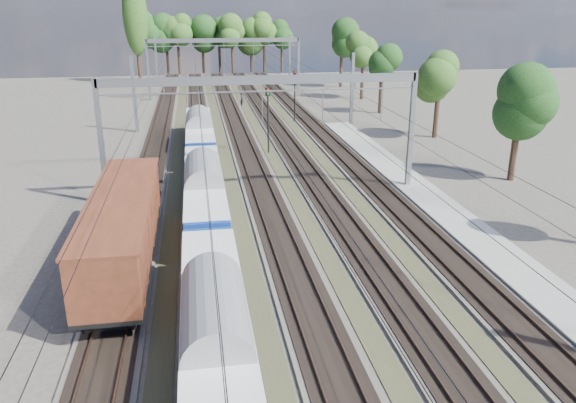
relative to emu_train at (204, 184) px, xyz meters
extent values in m
cube|color=#47423A|center=(-4.50, 18.56, -2.19)|extent=(3.00, 130.00, 0.15)
cube|color=black|center=(-4.50, 18.56, -2.10)|extent=(2.50, 130.00, 0.06)
cube|color=#473326|center=(-5.22, 18.56, -2.00)|extent=(0.08, 130.00, 0.14)
cube|color=#473326|center=(-3.78, 18.56, -2.00)|extent=(0.08, 130.00, 0.14)
cube|color=#47423A|center=(0.00, 18.56, -2.19)|extent=(3.00, 130.00, 0.15)
cube|color=black|center=(0.00, 18.56, -2.10)|extent=(2.50, 130.00, 0.06)
cube|color=#473326|center=(-0.72, 18.56, -2.00)|extent=(0.08, 130.00, 0.14)
cube|color=#473326|center=(0.72, 18.56, -2.00)|extent=(0.08, 130.00, 0.14)
cube|color=#47423A|center=(4.50, 18.56, -2.19)|extent=(3.00, 130.00, 0.15)
cube|color=black|center=(4.50, 18.56, -2.10)|extent=(2.50, 130.00, 0.06)
cube|color=#473326|center=(3.78, 18.56, -2.00)|extent=(0.08, 130.00, 0.14)
cube|color=#473326|center=(5.22, 18.56, -2.00)|extent=(0.08, 130.00, 0.14)
cube|color=#47423A|center=(9.00, 18.56, -2.19)|extent=(3.00, 130.00, 0.15)
cube|color=black|center=(9.00, 18.56, -2.10)|extent=(2.50, 130.00, 0.06)
cube|color=#473326|center=(8.28, 18.56, -2.00)|extent=(0.08, 130.00, 0.14)
cube|color=#473326|center=(9.72, 18.56, -2.00)|extent=(0.08, 130.00, 0.14)
cube|color=#47423A|center=(13.50, 18.56, -2.19)|extent=(3.00, 130.00, 0.15)
cube|color=black|center=(13.50, 18.56, -2.10)|extent=(2.50, 130.00, 0.06)
cube|color=#473326|center=(12.78, 18.56, -2.00)|extent=(0.08, 130.00, 0.14)
cube|color=#473326|center=(14.22, 18.56, -2.00)|extent=(0.08, 130.00, 0.14)
cube|color=#332F21|center=(-2.25, 18.56, -2.24)|extent=(1.10, 130.00, 0.05)
cube|color=#332F21|center=(2.25, 18.56, -2.24)|extent=(1.10, 130.00, 0.05)
cube|color=#332F21|center=(6.75, 18.56, -2.24)|extent=(1.10, 130.00, 0.05)
cube|color=#332F21|center=(11.25, 18.56, -2.24)|extent=(1.10, 130.00, 0.05)
cube|color=gray|center=(16.50, -6.44, -2.12)|extent=(3.00, 70.00, 0.30)
cube|color=gray|center=(-7.00, 3.56, 2.23)|extent=(0.35, 0.35, 9.00)
cube|color=gray|center=(16.00, 3.56, 2.23)|extent=(0.35, 0.35, 9.00)
cube|color=gray|center=(4.50, 3.56, 6.43)|extent=(23.00, 0.35, 0.60)
cube|color=gray|center=(-7.00, 51.56, 2.23)|extent=(0.35, 0.35, 9.00)
cube|color=gray|center=(16.00, 51.56, 2.23)|extent=(0.35, 0.35, 9.00)
cube|color=gray|center=(4.50, 51.56, 6.43)|extent=(23.00, 0.35, 0.60)
cube|color=gray|center=(-7.00, 28.56, 1.98)|extent=(0.35, 0.35, 8.50)
cube|color=gray|center=(-7.00, 73.56, 1.98)|extent=(0.35, 0.35, 8.50)
cube|color=gray|center=(18.30, 28.56, 1.98)|extent=(0.35, 0.35, 8.50)
cube|color=gray|center=(18.30, 73.56, 1.98)|extent=(0.35, 0.35, 8.50)
cylinder|color=black|center=(-4.50, 18.56, 3.23)|extent=(0.03, 130.00, 0.03)
cylinder|color=black|center=(-4.50, 18.56, 4.33)|extent=(0.03, 130.00, 0.03)
cylinder|color=black|center=(0.00, 18.56, 3.23)|extent=(0.03, 130.00, 0.03)
cylinder|color=black|center=(0.00, 18.56, 4.33)|extent=(0.03, 130.00, 0.03)
cylinder|color=black|center=(4.50, 18.56, 3.23)|extent=(0.03, 130.00, 0.03)
cylinder|color=black|center=(4.50, 18.56, 4.33)|extent=(0.03, 130.00, 0.03)
cylinder|color=black|center=(9.00, 18.56, 3.23)|extent=(0.03, 130.00, 0.03)
cylinder|color=black|center=(9.00, 18.56, 4.33)|extent=(0.03, 130.00, 0.03)
cylinder|color=black|center=(13.50, 18.56, 3.23)|extent=(0.03, 130.00, 0.03)
cylinder|color=black|center=(13.50, 18.56, 4.33)|extent=(0.03, 130.00, 0.03)
cylinder|color=black|center=(-9.64, 85.87, 1.32)|extent=(0.56, 0.56, 7.17)
sphere|color=#163212|center=(-9.64, 85.87, 7.06)|extent=(5.23, 5.23, 5.23)
cylinder|color=black|center=(-6.23, 87.47, 0.54)|extent=(0.56, 0.56, 5.61)
sphere|color=#163212|center=(-6.23, 87.47, 5.03)|extent=(4.99, 4.99, 4.99)
cylinder|color=black|center=(-2.11, 85.11, 1.39)|extent=(0.56, 0.56, 7.32)
sphere|color=#163212|center=(-2.11, 85.11, 7.25)|extent=(4.24, 4.24, 4.24)
cylinder|color=black|center=(1.35, 87.05, 1.26)|extent=(0.56, 0.56, 7.06)
sphere|color=#163212|center=(1.35, 87.05, 6.91)|extent=(5.04, 5.04, 5.04)
cylinder|color=black|center=(4.91, 86.91, 0.94)|extent=(0.56, 0.56, 6.41)
sphere|color=#163212|center=(4.91, 86.91, 6.06)|extent=(3.95, 3.95, 3.95)
cylinder|color=black|center=(7.91, 87.40, 1.48)|extent=(0.56, 0.56, 7.49)
sphere|color=#163212|center=(7.91, 87.40, 7.47)|extent=(3.89, 3.89, 3.89)
cylinder|color=black|center=(12.31, 84.80, 0.79)|extent=(0.56, 0.56, 6.10)
sphere|color=#163212|center=(12.31, 84.80, 5.67)|extent=(5.24, 5.24, 5.24)
cylinder|color=black|center=(14.93, 85.09, 1.41)|extent=(0.56, 0.56, 7.35)
sphere|color=#163212|center=(14.93, 85.09, 7.29)|extent=(4.54, 4.54, 4.54)
cylinder|color=black|center=(19.91, 86.92, 0.50)|extent=(0.56, 0.56, 5.52)
sphere|color=#163212|center=(19.91, 86.92, 4.91)|extent=(5.40, 5.40, 5.40)
cylinder|color=black|center=(24.63, 5.41, 1.13)|extent=(0.56, 0.56, 6.80)
sphere|color=#163212|center=(24.63, 5.41, 6.57)|extent=(4.52, 4.52, 4.52)
cylinder|color=black|center=(25.82, 18.93, 0.39)|extent=(0.56, 0.56, 5.32)
sphere|color=#163212|center=(25.82, 18.93, 4.64)|extent=(4.36, 4.36, 4.36)
cylinder|color=black|center=(25.16, 32.89, 1.14)|extent=(0.56, 0.56, 6.81)
sphere|color=#163212|center=(25.16, 32.89, 6.59)|extent=(4.90, 4.90, 4.90)
cylinder|color=black|center=(25.25, 46.57, 0.31)|extent=(0.56, 0.56, 5.14)
sphere|color=#163212|center=(25.25, 46.57, 4.42)|extent=(4.63, 4.63, 4.63)
cylinder|color=black|center=(25.60, 62.91, 0.77)|extent=(0.56, 0.56, 6.08)
sphere|color=#163212|center=(25.60, 62.91, 5.64)|extent=(4.25, 4.25, 4.25)
cylinder|color=black|center=(-10.00, 71.56, 5.73)|extent=(0.70, 0.70, 16.00)
ellipsoid|color=#204517|center=(-10.00, 71.56, 9.73)|extent=(4.40, 4.40, 14.08)
cube|color=black|center=(0.00, -11.90, -1.77)|extent=(1.80, 2.70, 0.72)
cube|color=navy|center=(0.00, -18.21, -0.42)|extent=(2.52, 18.03, 1.71)
cube|color=silver|center=(0.00, -18.21, 0.03)|extent=(2.60, 17.31, 0.86)
cube|color=black|center=(1.31, -18.21, 0.03)|extent=(0.04, 15.33, 0.63)
cylinder|color=gray|center=(0.00, -18.21, 0.44)|extent=(2.56, 18.03, 2.56)
cube|color=black|center=(0.00, -5.90, -1.77)|extent=(1.80, 2.70, 0.72)
cube|color=black|center=(0.00, 6.73, -1.77)|extent=(1.80, 2.70, 0.72)
cube|color=navy|center=(0.00, 0.41, -0.42)|extent=(2.52, 18.03, 1.71)
cube|color=silver|center=(0.00, 0.41, 0.03)|extent=(2.60, 17.31, 0.86)
cube|color=black|center=(1.31, 0.41, 0.03)|extent=(0.04, 15.33, 0.63)
cube|color=yellow|center=(0.00, -3.55, -0.87)|extent=(2.61, 5.05, 0.63)
cylinder|color=gray|center=(0.00, 0.41, 0.44)|extent=(2.56, 18.03, 2.56)
cube|color=black|center=(0.00, 12.73, -1.77)|extent=(1.80, 2.70, 0.72)
cube|color=black|center=(0.00, 25.35, -1.77)|extent=(1.80, 2.70, 0.72)
cube|color=navy|center=(0.00, 19.04, -0.42)|extent=(2.52, 18.03, 1.71)
cube|color=silver|center=(0.00, 19.04, 0.03)|extent=(2.60, 17.31, 0.86)
cube|color=black|center=(1.31, 19.04, 0.03)|extent=(0.04, 15.33, 0.63)
cube|color=yellow|center=(0.00, 15.08, -0.87)|extent=(2.61, 5.05, 0.63)
cylinder|color=gray|center=(0.00, 19.04, 0.44)|extent=(2.56, 18.03, 2.56)
cube|color=black|center=(-4.50, -13.04, -1.71)|extent=(2.23, 2.90, 0.78)
cube|color=black|center=(-4.50, -2.12, -1.71)|extent=(2.23, 2.90, 0.78)
cube|color=black|center=(-4.50, -7.58, -1.21)|extent=(3.01, 15.59, 0.22)
cube|color=#472413|center=(-4.50, -7.58, 0.35)|extent=(3.01, 15.59, 2.90)
cube|color=#472413|center=(-4.50, -7.58, 1.86)|extent=(3.23, 15.59, 0.13)
imported|color=black|center=(6.39, 44.02, -1.34)|extent=(0.61, 0.77, 1.85)
cylinder|color=black|center=(6.57, 16.36, 0.53)|extent=(0.16, 0.16, 5.59)
cube|color=black|center=(6.57, 16.36, 3.72)|extent=(0.46, 0.39, 0.78)
sphere|color=red|center=(6.57, 16.22, 3.94)|extent=(0.18, 0.18, 0.18)
sphere|color=#0C9919|center=(6.57, 16.22, 3.55)|extent=(0.18, 0.18, 0.18)
cylinder|color=black|center=(11.90, 31.68, 0.45)|extent=(0.15, 0.15, 5.43)
cube|color=black|center=(11.90, 31.68, 3.54)|extent=(0.39, 0.26, 0.76)
sphere|color=red|center=(11.90, 31.54, 3.76)|extent=(0.17, 0.17, 0.17)
sphere|color=#0C9919|center=(11.90, 31.54, 3.38)|extent=(0.17, 0.17, 0.17)
camera|label=1|loc=(-0.31, -36.81, 11.50)|focal=35.00mm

